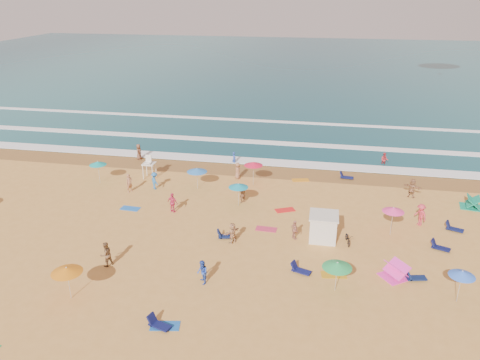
# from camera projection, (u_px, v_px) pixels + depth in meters

# --- Properties ---
(ground) EXTENTS (220.00, 220.00, 0.00)m
(ground) POSITION_uv_depth(u_px,v_px,m) (239.00, 225.00, 38.48)
(ground) COLOR gold
(ground) RESTS_ON ground
(ocean) EXTENTS (220.00, 140.00, 0.18)m
(ocean) POSITION_uv_depth(u_px,v_px,m) (303.00, 67.00, 114.73)
(ocean) COLOR #0C4756
(ocean) RESTS_ON ground
(wet_sand) EXTENTS (220.00, 220.00, 0.00)m
(wet_sand) POSITION_uv_depth(u_px,v_px,m) (261.00, 171.00, 49.82)
(wet_sand) COLOR olive
(wet_sand) RESTS_ON ground
(surf_foam) EXTENTS (200.00, 18.70, 0.05)m
(surf_foam) POSITION_uv_depth(u_px,v_px,m) (271.00, 144.00, 57.79)
(surf_foam) COLOR white
(surf_foam) RESTS_ON ground
(cabana) EXTENTS (2.00, 2.00, 2.00)m
(cabana) POSITION_uv_depth(u_px,v_px,m) (323.00, 228.00, 35.97)
(cabana) COLOR silver
(cabana) RESTS_ON ground
(cabana_roof) EXTENTS (2.20, 2.20, 0.12)m
(cabana_roof) POSITION_uv_depth(u_px,v_px,m) (324.00, 215.00, 35.56)
(cabana_roof) COLOR silver
(cabana_roof) RESTS_ON cabana
(bicycle) EXTENTS (0.78, 1.67, 0.84)m
(bicycle) POSITION_uv_depth(u_px,v_px,m) (348.00, 238.00, 35.59)
(bicycle) COLOR black
(bicycle) RESTS_ON ground
(lifeguard_stand) EXTENTS (1.20, 1.20, 2.10)m
(lifeguard_stand) POSITION_uv_depth(u_px,v_px,m) (149.00, 168.00, 47.61)
(lifeguard_stand) COLOR white
(lifeguard_stand) RESTS_ON ground
(beach_umbrellas) EXTENTS (56.34, 27.38, 0.72)m
(beach_umbrellas) POSITION_uv_depth(u_px,v_px,m) (309.00, 206.00, 37.01)
(beach_umbrellas) COLOR #E6FF1A
(beach_umbrellas) RESTS_ON ground
(loungers) EXTENTS (46.50, 25.86, 0.34)m
(loungers) POSITION_uv_depth(u_px,v_px,m) (281.00, 242.00, 35.66)
(loungers) COLOR #0F184F
(loungers) RESTS_ON ground
(towels) EXTENTS (54.85, 28.24, 0.03)m
(towels) POSITION_uv_depth(u_px,v_px,m) (251.00, 240.00, 36.20)
(towels) COLOR #B01646
(towels) RESTS_ON ground
(popup_tents) EXTENTS (10.32, 14.56, 1.20)m
(popup_tents) POSITION_uv_depth(u_px,v_px,m) (440.00, 230.00, 36.39)
(popup_tents) COLOR #FF38BC
(popup_tents) RESTS_ON ground
(beachgoers) EXTENTS (36.17, 26.06, 2.14)m
(beachgoers) POSITION_uv_depth(u_px,v_px,m) (247.00, 199.00, 41.14)
(beachgoers) COLOR #9B6747
(beachgoers) RESTS_ON ground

